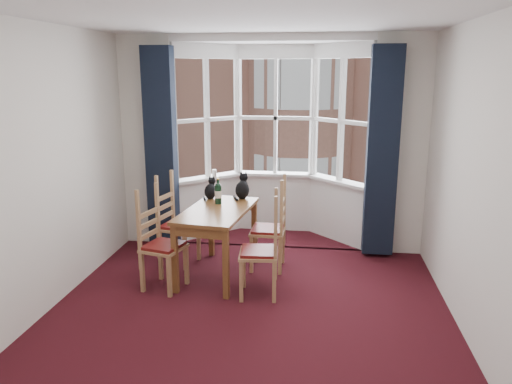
% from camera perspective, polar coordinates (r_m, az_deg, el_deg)
% --- Properties ---
extents(floor, '(4.50, 4.50, 0.00)m').
position_cam_1_polar(floor, '(4.87, -1.33, -15.12)').
color(floor, black).
rests_on(floor, ground).
extents(ceiling, '(4.50, 4.50, 0.00)m').
position_cam_1_polar(ceiling, '(4.28, -1.55, 19.79)').
color(ceiling, white).
rests_on(ceiling, floor).
extents(wall_left, '(0.00, 4.50, 4.50)m').
position_cam_1_polar(wall_left, '(5.07, -24.38, 1.73)').
color(wall_left, silver).
rests_on(wall_left, floor).
extents(wall_right, '(0.00, 4.50, 4.50)m').
position_cam_1_polar(wall_right, '(4.52, 24.52, 0.36)').
color(wall_right, silver).
rests_on(wall_right, floor).
extents(wall_near, '(4.00, 0.00, 4.00)m').
position_cam_1_polar(wall_near, '(2.28, -10.38, -11.21)').
color(wall_near, silver).
rests_on(wall_near, floor).
extents(wall_back_pier_left, '(0.70, 0.12, 2.80)m').
position_cam_1_polar(wall_back_pier_left, '(6.92, -12.16, 5.59)').
color(wall_back_pier_left, silver).
rests_on(wall_back_pier_left, floor).
extents(wall_back_pier_right, '(0.70, 0.12, 2.80)m').
position_cam_1_polar(wall_back_pier_right, '(6.60, 16.07, 4.97)').
color(wall_back_pier_right, silver).
rests_on(wall_back_pier_right, floor).
extents(bay_window, '(2.76, 0.94, 2.80)m').
position_cam_1_polar(bay_window, '(7.06, 2.04, 6.04)').
color(bay_window, white).
rests_on(bay_window, floor).
extents(curtain_left, '(0.38, 0.22, 2.60)m').
position_cam_1_polar(curtain_left, '(6.69, -10.78, 4.94)').
color(curtain_left, black).
rests_on(curtain_left, floor).
extents(curtain_right, '(0.38, 0.22, 2.60)m').
position_cam_1_polar(curtain_right, '(6.40, 14.23, 4.37)').
color(curtain_right, black).
rests_on(curtain_right, floor).
extents(dining_table, '(0.82, 1.33, 0.80)m').
position_cam_1_polar(dining_table, '(5.75, -4.44, -3.08)').
color(dining_table, brown).
rests_on(dining_table, floor).
extents(chair_left_near, '(0.49, 0.51, 0.92)m').
position_cam_1_polar(chair_left_near, '(5.60, -11.29, -6.11)').
color(chair_left_near, '#A57C50').
rests_on(chair_left_near, floor).
extents(chair_left_far, '(0.48, 0.50, 0.92)m').
position_cam_1_polar(chair_left_far, '(6.27, -9.52, -3.86)').
color(chair_left_far, '#A57C50').
rests_on(chair_left_far, floor).
extents(chair_right_near, '(0.43, 0.45, 0.92)m').
position_cam_1_polar(chair_right_near, '(5.29, 1.28, -7.02)').
color(chair_right_near, '#A57C50').
rests_on(chair_right_near, floor).
extents(chair_right_far, '(0.41, 0.43, 0.92)m').
position_cam_1_polar(chair_right_far, '(6.00, 2.22, -4.49)').
color(chair_right_far, '#A57C50').
rests_on(chair_right_far, floor).
extents(cat_left, '(0.16, 0.22, 0.28)m').
position_cam_1_polar(cat_left, '(6.17, -5.21, 0.21)').
color(cat_left, black).
rests_on(cat_left, dining_table).
extents(cat_right, '(0.18, 0.25, 0.33)m').
position_cam_1_polar(cat_right, '(6.15, -1.55, 0.43)').
color(cat_right, black).
rests_on(cat_right, dining_table).
extents(wine_bottle, '(0.08, 0.08, 0.31)m').
position_cam_1_polar(wine_bottle, '(5.91, -4.35, -0.06)').
color(wine_bottle, black).
rests_on(wine_bottle, dining_table).
extents(candle_tall, '(0.06, 0.06, 0.10)m').
position_cam_1_polar(candle_tall, '(7.11, -4.78, 2.16)').
color(candle_tall, white).
rests_on(candle_tall, bay_window).
extents(street, '(80.00, 80.00, 0.00)m').
position_cam_1_polar(street, '(37.41, 6.29, 0.83)').
color(street, '#333335').
rests_on(street, ground).
extents(tenement_building, '(18.40, 7.80, 15.20)m').
position_cam_1_polar(tenement_building, '(18.24, 5.51, 11.38)').
color(tenement_building, '#9D6451').
rests_on(tenement_building, street).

